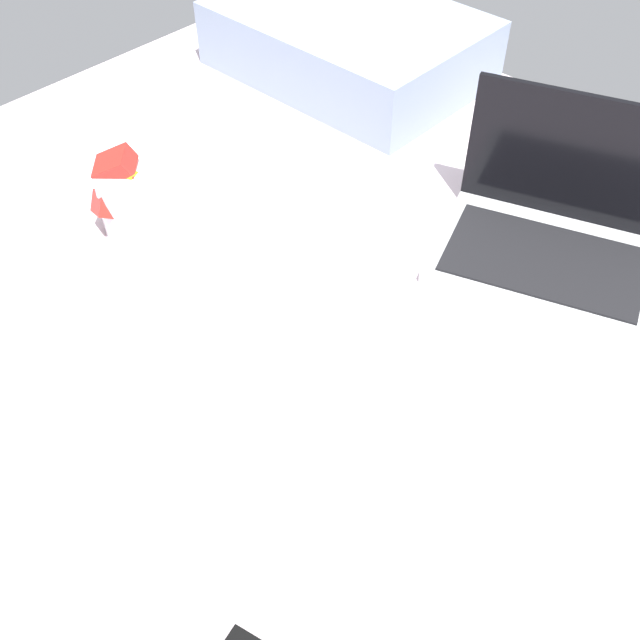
% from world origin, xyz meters
% --- Properties ---
extents(bed_mattress, '(1.80, 1.40, 0.18)m').
position_xyz_m(bed_mattress, '(0.00, 0.00, 0.09)').
color(bed_mattress, silver).
rests_on(bed_mattress, ground).
extents(laptop, '(0.39, 0.33, 0.23)m').
position_xyz_m(laptop, '(0.12, 0.26, 0.22)').
color(laptop, '#B7BABC').
rests_on(laptop, bed_mattress).
extents(snack_cup, '(0.09, 0.11, 0.15)m').
position_xyz_m(snack_cup, '(-0.40, -0.14, 0.24)').
color(snack_cup, silver).
rests_on(snack_cup, bed_mattress).
extents(pillow, '(0.52, 0.36, 0.13)m').
position_xyz_m(pillow, '(-0.49, 0.48, 0.24)').
color(pillow, '#8C9EB7').
rests_on(pillow, bed_mattress).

